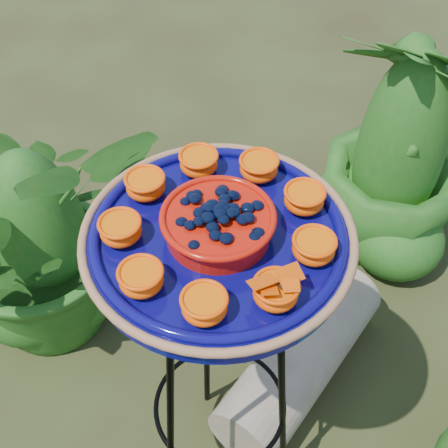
% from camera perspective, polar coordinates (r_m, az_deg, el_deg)
% --- Properties ---
extents(ground_plane, '(20.00, 20.00, 0.00)m').
position_cam_1_polar(ground_plane, '(1.93, 0.93, -18.22)').
color(ground_plane, '#2C2513').
rests_on(ground_plane, ground).
extents(tripod_stand, '(0.36, 0.37, 0.91)m').
position_cam_1_polar(tripod_stand, '(1.40, -0.42, -11.93)').
color(tripod_stand, black).
rests_on(tripod_stand, ground).
extents(feeder_dish, '(0.50, 0.50, 0.11)m').
position_cam_1_polar(feeder_dish, '(1.08, -0.53, -1.03)').
color(feeder_dish, '#090758').
rests_on(feeder_dish, tripod_stand).
extents(driftwood_log, '(0.65, 0.55, 0.21)m').
position_cam_1_polar(driftwood_log, '(1.93, 6.98, -12.09)').
color(driftwood_log, gray).
rests_on(driftwood_log, ground).
extents(shrub_back_left, '(0.87, 0.80, 0.81)m').
position_cam_1_polar(shrub_back_left, '(1.91, -16.62, -0.24)').
color(shrub_back_left, '#195416').
rests_on(shrub_back_left, ground).
extents(shrub_back_right, '(0.69, 0.69, 0.88)m').
position_cam_1_polar(shrub_back_right, '(2.13, 15.90, 6.85)').
color(shrub_back_right, '#195416').
rests_on(shrub_back_right, ground).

